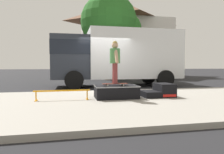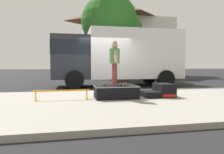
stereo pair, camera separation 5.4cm
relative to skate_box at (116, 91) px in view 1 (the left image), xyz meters
name	(u,v)px [view 1 (the left image)]	position (x,y,z in m)	size (l,w,h in m)	color
ground_plane	(110,91)	(0.29, 2.56, -0.33)	(140.00, 140.00, 0.00)	black
sidewalk_slab	(129,102)	(0.29, -0.44, -0.27)	(50.00, 5.00, 0.12)	gray
skate_box	(116,91)	(0.00, 0.00, 0.00)	(1.31, 0.83, 0.39)	black
kicker_ramp	(160,91)	(1.46, 0.00, -0.03)	(1.01, 0.75, 0.42)	black
grind_rail	(62,92)	(-1.63, -0.04, 0.02)	(1.61, 0.28, 0.29)	orange
skateboard	(115,84)	(-0.05, -0.05, 0.24)	(0.79, 0.23, 0.07)	#4C1E14
skater_kid	(115,59)	(-0.05, -0.05, 1.01)	(0.32, 0.67, 1.30)	brown
box_truck	(116,55)	(1.08, 4.76, 1.37)	(6.91, 2.63, 3.05)	white
street_tree_main	(112,24)	(1.82, 9.58, 4.12)	(4.87, 4.43, 6.81)	brown
house_behind	(123,39)	(4.41, 16.01, 3.91)	(9.54, 8.23, 8.40)	silver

